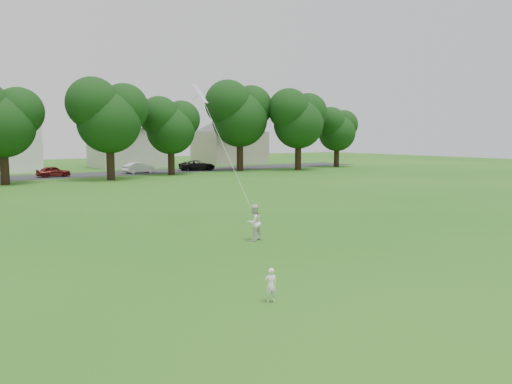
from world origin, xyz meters
TOP-DOWN VIEW (x-y plane):
  - ground at (0.00, 0.00)m, footprint 160.00×160.00m
  - street at (0.00, 42.00)m, footprint 90.00×7.00m
  - toddler at (-1.13, -1.88)m, footprint 0.38×0.32m
  - older_boy at (2.83, 4.44)m, footprint 0.81×0.69m
  - kite at (2.88, 6.65)m, footprint 1.10×2.77m
  - tree_row at (2.33, 35.87)m, footprint 81.05×9.93m

SIDE VIEW (x-z plane):
  - ground at x=0.00m, z-range 0.00..0.00m
  - street at x=0.00m, z-range 0.00..0.01m
  - toddler at x=-1.13m, z-range 0.00..0.89m
  - older_boy at x=2.83m, z-range 0.00..1.46m
  - kite at x=2.88m, z-range 0.22..6.94m
  - tree_row at x=2.33m, z-range 0.89..11.74m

